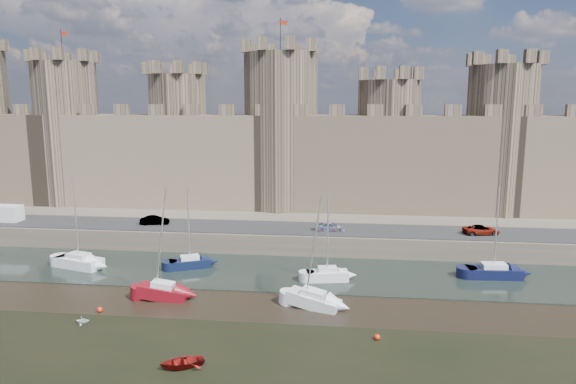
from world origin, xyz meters
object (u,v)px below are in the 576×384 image
(sailboat_1, at_px, (190,262))
(sailboat_4, at_px, (163,291))
(sailboat_0, at_px, (79,261))
(sailboat_5, at_px, (313,299))
(sailboat_3, at_px, (494,271))
(car_1, at_px, (155,220))
(car_2, at_px, (330,227))
(sailboat_2, at_px, (327,274))
(car_3, at_px, (481,230))
(van, at_px, (2,213))

(sailboat_1, distance_m, sailboat_4, 9.11)
(sailboat_0, relative_size, sailboat_5, 0.99)
(sailboat_1, distance_m, sailboat_3, 32.90)
(car_1, height_order, car_2, car_1)
(car_1, bearing_deg, sailboat_2, -128.30)
(car_2, relative_size, sailboat_5, 0.35)
(sailboat_3, relative_size, sailboat_4, 0.90)
(sailboat_2, xyz_separation_m, sailboat_5, (-0.98, -7.07, -0.02))
(sailboat_3, height_order, sailboat_5, sailboat_5)
(sailboat_1, relative_size, sailboat_3, 0.92)
(sailboat_0, bearing_deg, car_1, 81.73)
(sailboat_1, xyz_separation_m, sailboat_2, (15.44, -2.38, 0.03))
(car_2, xyz_separation_m, sailboat_5, (-0.88, -18.41, -2.29))
(car_1, distance_m, car_3, 41.29)
(sailboat_5, bearing_deg, car_3, 61.71)
(van, xyz_separation_m, sailboat_4, (29.00, -18.26, -2.83))
(car_2, xyz_separation_m, sailboat_3, (17.56, -8.42, -2.27))
(sailboat_0, distance_m, sailboat_1, 12.51)
(car_2, relative_size, sailboat_2, 0.39)
(van, relative_size, sailboat_4, 0.47)
(sailboat_4, height_order, sailboat_5, sailboat_4)
(sailboat_2, xyz_separation_m, sailboat_4, (-15.20, -6.73, 0.02))
(sailboat_1, relative_size, sailboat_4, 0.84)
(sailboat_1, xyz_separation_m, sailboat_3, (32.90, 0.54, 0.03))
(car_2, relative_size, sailboat_1, 0.41)
(car_1, relative_size, sailboat_1, 0.41)
(sailboat_1, relative_size, sailboat_2, 0.97)
(sailboat_5, bearing_deg, sailboat_3, 45.97)
(sailboat_0, relative_size, sailboat_3, 1.06)
(sailboat_5, bearing_deg, car_1, 156.88)
(sailboat_0, distance_m, sailboat_4, 14.91)
(car_3, relative_size, sailboat_1, 0.48)
(van, bearing_deg, car_2, 0.98)
(car_1, relative_size, car_2, 1.01)
(car_2, distance_m, sailboat_4, 23.66)
(car_3, height_order, sailboat_4, sailboat_4)
(sailboat_0, bearing_deg, sailboat_2, 13.37)
(sailboat_3, bearing_deg, sailboat_1, 177.96)
(van, xyz_separation_m, sailboat_2, (44.20, -11.53, -2.85))
(sailboat_1, height_order, sailboat_4, sailboat_4)
(car_1, distance_m, sailboat_3, 41.60)
(car_2, height_order, sailboat_0, sailboat_0)
(car_3, xyz_separation_m, sailboat_3, (-0.74, -8.65, -2.34))
(car_1, height_order, sailboat_4, sailboat_4)
(sailboat_4, bearing_deg, sailboat_1, 90.83)
(car_3, relative_size, sailboat_4, 0.40)
(car_2, xyz_separation_m, van, (-44.10, 0.19, 0.58))
(sailboat_4, bearing_deg, sailboat_5, -2.01)
(car_1, distance_m, sailboat_1, 12.45)
(car_3, relative_size, sailboat_2, 0.46)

